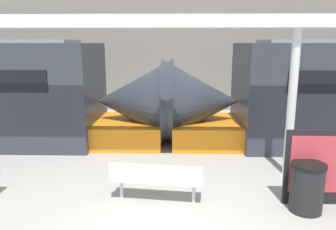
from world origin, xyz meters
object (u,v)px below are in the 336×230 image
Objects in this scene: poster_board at (316,167)px; bench_near at (156,178)px; support_column_near at (292,104)px; trash_bin at (307,187)px.

bench_near is at bearing 179.83° from poster_board.
support_column_near reaches higher than bench_near.
poster_board is at bearing 6.61° from bench_near.
support_column_near is at bearing 33.01° from bench_near.
trash_bin reaches higher than bench_near.
trash_bin is 0.63× the size of poster_board.
bench_near is at bearing -153.77° from support_column_near.
trash_bin is at bearing 0.73° from bench_near.
trash_bin is 0.49m from poster_board.
support_column_near is (3.06, 1.51, 1.21)m from bench_near.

